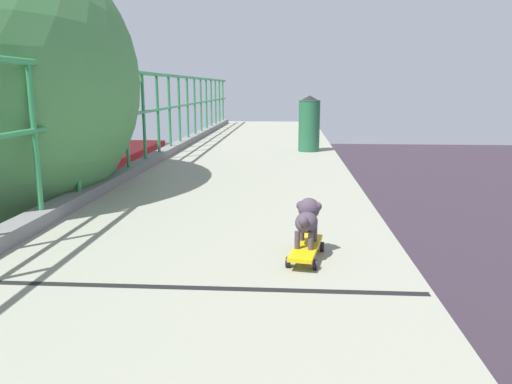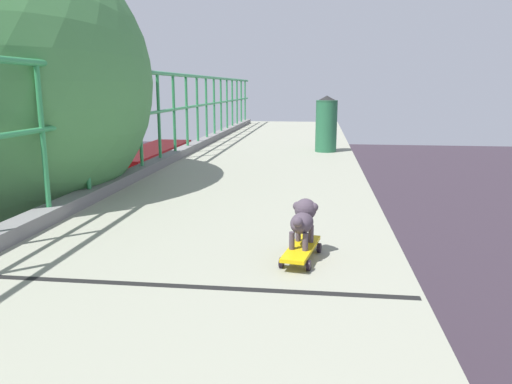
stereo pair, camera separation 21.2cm
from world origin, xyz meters
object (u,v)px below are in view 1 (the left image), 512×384
object	(u,v)px
car_red_taxi_fifth	(0,366)
car_yellow_cab_seventh	(110,258)
city_bus	(124,172)
toy_skateboard	(306,249)
small_dog	(307,217)
litter_bin	(309,123)

from	to	relation	value
car_red_taxi_fifth	car_yellow_cab_seventh	size ratio (longest dim) A/B	1.01
car_yellow_cab_seventh	city_bus	distance (m)	12.37
car_yellow_cab_seventh	car_red_taxi_fifth	bearing A→B (deg)	-89.14
car_red_taxi_fifth	toy_skateboard	distance (m)	10.56
city_bus	toy_skateboard	xyz separation A→B (m)	(10.01, -25.58, 3.96)
city_bus	car_red_taxi_fifth	bearing A→B (deg)	-79.69
car_red_taxi_fifth	small_dog	xyz separation A→B (m)	(6.55, -6.46, 5.30)
toy_skateboard	car_red_taxi_fifth	bearing A→B (deg)	135.10
car_yellow_cab_seventh	litter_bin	xyz separation A→B (m)	(6.87, -8.10, 5.53)
car_red_taxi_fifth	toy_skateboard	world-z (taller)	toy_skateboard
toy_skateboard	small_dog	world-z (taller)	small_dog
city_bus	small_dog	distance (m)	27.73
car_yellow_cab_seventh	small_dog	xyz separation A→B (m)	(6.66, -13.67, 5.30)
city_bus	litter_bin	size ratio (longest dim) A/B	10.85
car_red_taxi_fifth	city_bus	world-z (taller)	city_bus
toy_skateboard	small_dog	size ratio (longest dim) A/B	1.57
car_red_taxi_fifth	toy_skateboard	bearing A→B (deg)	-44.90
litter_bin	city_bus	bearing A→B (deg)	117.15
car_red_taxi_fifth	small_dog	bearing A→B (deg)	-44.61
car_red_taxi_fifth	small_dog	distance (m)	10.62
city_bus	small_dog	world-z (taller)	small_dog
car_yellow_cab_seventh	city_bus	size ratio (longest dim) A/B	0.43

